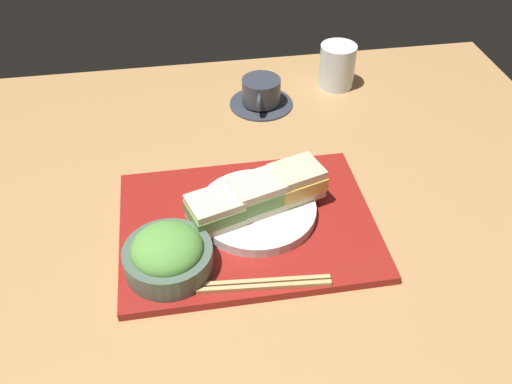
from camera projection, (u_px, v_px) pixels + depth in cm
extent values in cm
cube|color=tan|center=(226.00, 205.00, 98.61)|extent=(140.00, 100.00, 3.00)
cube|color=maroon|center=(247.00, 225.00, 91.59)|extent=(41.24, 31.04, 1.46)
cylinder|color=silver|center=(257.00, 210.00, 91.85)|extent=(19.60, 19.60, 1.78)
cube|color=beige|center=(215.00, 218.00, 88.26)|extent=(9.43, 8.44, 1.28)
cube|color=#669347|center=(215.00, 210.00, 87.17)|extent=(9.67, 8.69, 2.05)
cube|color=beige|center=(214.00, 202.00, 86.08)|extent=(9.43, 8.44, 1.28)
cube|color=beige|center=(257.00, 203.00, 90.82)|extent=(9.43, 8.44, 1.35)
cube|color=#669347|center=(257.00, 194.00, 89.57)|extent=(9.95, 8.71, 2.49)
cube|color=beige|center=(257.00, 185.00, 88.31)|extent=(9.43, 8.44, 1.35)
cube|color=beige|center=(296.00, 189.00, 93.38)|extent=(9.43, 8.44, 1.43)
cube|color=gold|center=(296.00, 181.00, 92.11)|extent=(9.85, 8.95, 2.45)
cube|color=beige|center=(297.00, 171.00, 90.84)|extent=(9.43, 8.44, 1.43)
cylinder|color=#4C6051|center=(169.00, 259.00, 82.37)|extent=(13.27, 13.27, 3.92)
ellipsoid|color=#5B9E42|center=(167.00, 249.00, 81.08)|extent=(10.69, 10.69, 5.88)
cube|color=tan|center=(264.00, 287.00, 80.42)|extent=(19.62, 2.33, 0.70)
cube|color=tan|center=(263.00, 281.00, 81.16)|extent=(19.62, 2.33, 0.70)
cylinder|color=#333842|center=(261.00, 103.00, 120.50)|extent=(13.63, 13.63, 0.80)
cylinder|color=#333842|center=(261.00, 91.00, 118.50)|extent=(8.24, 8.24, 5.29)
cylinder|color=black|center=(261.00, 81.00, 117.03)|extent=(7.58, 7.58, 0.40)
torus|color=#333842|center=(259.00, 102.00, 114.95)|extent=(1.71, 3.84, 3.76)
cylinder|color=silver|center=(337.00, 66.00, 123.84)|extent=(7.98, 7.98, 9.66)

